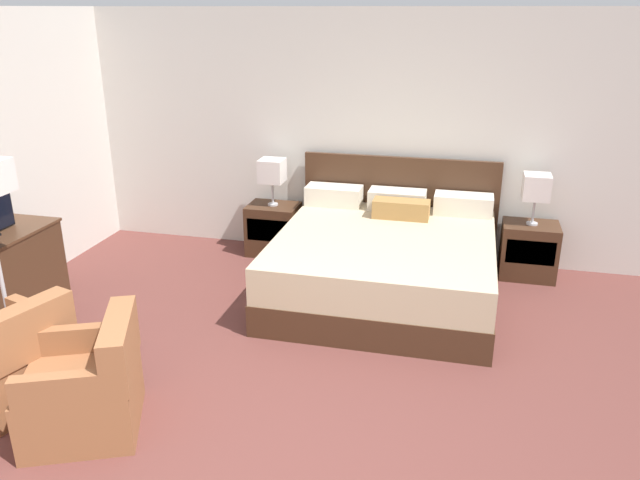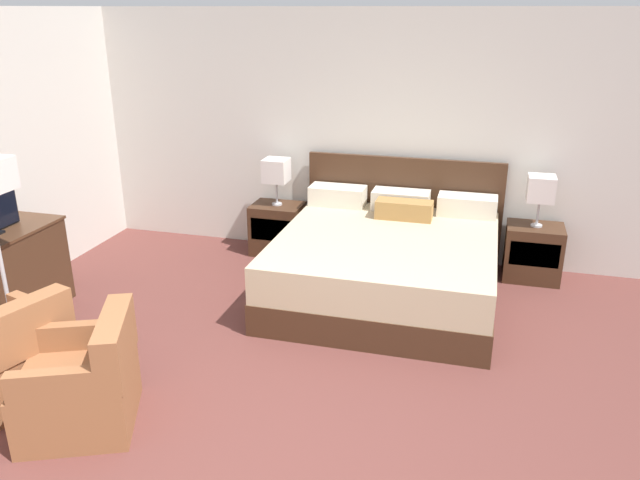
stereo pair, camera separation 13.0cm
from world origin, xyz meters
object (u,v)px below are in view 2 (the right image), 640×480
(armchair_by_window, at_px, (10,358))
(armchair_companion, at_px, (84,385))
(nightstand_left, at_px, (278,229))
(dresser, at_px, (1,276))
(table_lamp_left, at_px, (276,171))
(bed, at_px, (387,262))
(nightstand_right, at_px, (533,252))
(table_lamp_right, at_px, (541,189))

(armchair_by_window, bearing_deg, armchair_companion, -12.65)
(nightstand_left, xyz_separation_m, dresser, (-1.76, -2.12, 0.13))
(table_lamp_left, xyz_separation_m, dresser, (-1.76, -2.13, -0.52))
(bed, bearing_deg, dresser, -156.26)
(bed, distance_m, table_lamp_left, 1.65)
(armchair_companion, bearing_deg, nightstand_right, 47.97)
(table_lamp_right, xyz_separation_m, dresser, (-4.44, -2.13, -0.52))
(table_lamp_left, height_order, armchair_by_window, table_lamp_left)
(table_lamp_right, distance_m, armchair_by_window, 4.76)
(armchair_by_window, height_order, armchair_companion, same)
(nightstand_left, relative_size, dresser, 0.49)
(armchair_by_window, bearing_deg, table_lamp_left, 73.41)
(nightstand_right, distance_m, dresser, 4.93)
(table_lamp_left, relative_size, table_lamp_right, 1.00)
(armchair_by_window, xyz_separation_m, armchair_companion, (0.70, -0.16, 0.00))
(dresser, bearing_deg, table_lamp_left, 50.35)
(table_lamp_right, relative_size, dresser, 0.44)
(bed, height_order, armchair_by_window, bed)
(table_lamp_right, height_order, armchair_by_window, table_lamp_right)
(nightstand_right, bearing_deg, bed, -150.42)
(nightstand_right, bearing_deg, armchair_companion, -132.03)
(table_lamp_left, bearing_deg, armchair_by_window, -106.59)
(table_lamp_left, xyz_separation_m, armchair_by_window, (-0.91, -3.05, -0.64))
(table_lamp_left, bearing_deg, dresser, -129.65)
(table_lamp_right, bearing_deg, table_lamp_left, 180.00)
(armchair_by_window, relative_size, armchair_companion, 0.95)
(bed, bearing_deg, table_lamp_left, 150.39)
(table_lamp_right, relative_size, armchair_by_window, 0.59)
(nightstand_right, height_order, armchair_by_window, armchair_by_window)
(nightstand_left, bearing_deg, dresser, -129.67)
(armchair_by_window, bearing_deg, table_lamp_right, 40.39)
(bed, xyz_separation_m, armchair_companion, (-1.55, -2.45, -0.05))
(nightstand_right, relative_size, table_lamp_right, 1.10)
(bed, xyz_separation_m, dresser, (-3.10, -1.36, 0.08))
(bed, bearing_deg, armchair_by_window, -134.47)
(table_lamp_left, bearing_deg, nightstand_left, -90.00)
(bed, distance_m, nightstand_right, 1.54)
(bed, relative_size, dresser, 1.83)
(nightstand_left, distance_m, table_lamp_right, 2.76)
(nightstand_left, relative_size, table_lamp_right, 1.10)
(nightstand_right, bearing_deg, armchair_by_window, -139.63)
(dresser, bearing_deg, nightstand_right, 25.56)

